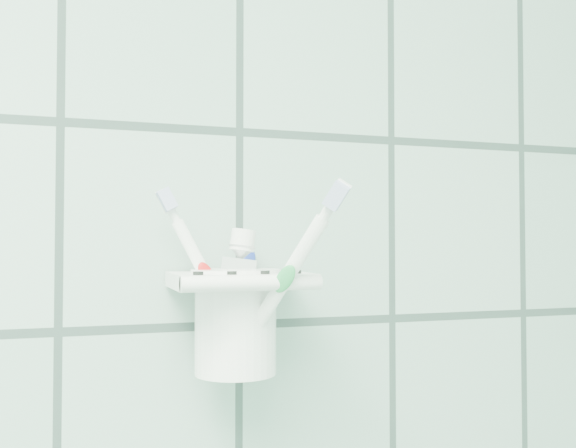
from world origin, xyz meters
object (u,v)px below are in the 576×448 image
at_px(toothbrush_pink, 252,265).
at_px(toothbrush_orange, 233,255).
at_px(toothpaste_tube, 227,286).
at_px(holder_bracket, 239,282).
at_px(toothbrush_blue, 240,254).
at_px(cup, 236,317).

bearing_deg(toothbrush_pink, toothbrush_orange, -176.05).
relative_size(toothbrush_pink, toothpaste_tube, 1.36).
xyz_separation_m(holder_bracket, toothbrush_blue, (0.00, 0.01, 0.02)).
distance_m(toothbrush_pink, toothbrush_orange, 0.02).
xyz_separation_m(toothbrush_orange, toothpaste_tube, (-0.00, 0.01, -0.03)).
bearing_deg(toothpaste_tube, cup, 4.25).
bearing_deg(toothbrush_pink, cup, 160.29).
bearing_deg(toothbrush_pink, toothbrush_blue, 122.23).
relative_size(toothbrush_blue, toothpaste_tube, 1.52).
bearing_deg(toothbrush_orange, cup, 83.71).
height_order(toothbrush_orange, toothpaste_tube, toothbrush_orange).
bearing_deg(holder_bracket, toothbrush_orange, -155.02).
distance_m(toothbrush_pink, toothpaste_tube, 0.03).
distance_m(holder_bracket, toothbrush_blue, 0.03).
bearing_deg(toothbrush_blue, holder_bracket, -110.08).
height_order(cup, toothpaste_tube, toothpaste_tube).
relative_size(toothbrush_orange, toothpaste_tube, 1.46).
bearing_deg(toothpaste_tube, toothbrush_pink, 6.40).
xyz_separation_m(holder_bracket, toothbrush_orange, (-0.01, -0.00, 0.02)).
bearing_deg(toothpaste_tube, toothbrush_blue, 40.18).
height_order(cup, toothbrush_orange, toothbrush_orange).
bearing_deg(toothbrush_orange, holder_bracket, 51.68).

